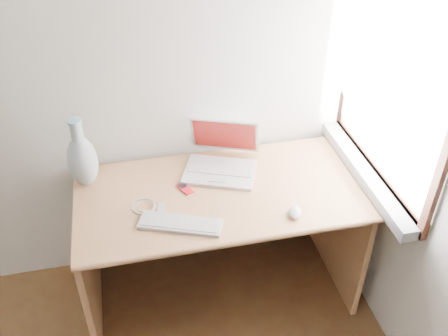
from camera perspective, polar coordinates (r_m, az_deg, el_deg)
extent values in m
cube|color=silver|center=(2.55, -24.20, 9.75)|extent=(3.50, 0.04, 2.60)
cube|color=white|center=(2.40, 19.03, 9.88)|extent=(0.01, 0.90, 1.00)
cube|color=gray|center=(2.64, 15.74, -0.45)|extent=(0.10, 0.96, 0.06)
cube|color=white|center=(2.35, 17.54, 10.45)|extent=(0.02, 0.84, 0.92)
cube|color=tan|center=(2.49, -0.59, -2.93)|extent=(1.42, 0.71, 0.03)
cube|color=tan|center=(2.74, -15.16, -10.90)|extent=(0.03, 0.67, 0.72)
cube|color=tan|center=(2.93, 12.94, -6.64)|extent=(0.03, 0.67, 0.72)
cube|color=tan|center=(2.91, -1.95, -2.64)|extent=(1.36, 0.03, 0.48)
cube|color=white|center=(2.59, -0.51, -0.46)|extent=(0.43, 0.37, 0.02)
cube|color=silver|center=(2.59, -0.51, -0.27)|extent=(0.36, 0.25, 0.00)
cube|color=white|center=(2.62, -1.10, 3.28)|extent=(0.37, 0.22, 0.23)
cube|color=maroon|center=(2.62, -1.10, 3.28)|extent=(0.34, 0.19, 0.20)
cube|color=silver|center=(2.30, -5.02, -6.38)|extent=(0.39, 0.24, 0.02)
cube|color=silver|center=(2.30, -5.04, -6.20)|extent=(0.36, 0.21, 0.00)
ellipsoid|color=white|center=(2.36, 8.13, -5.01)|extent=(0.09, 0.11, 0.03)
cube|color=#B10C1A|center=(2.50, -4.50, -2.37)|extent=(0.08, 0.11, 0.01)
cube|color=black|center=(2.50, -4.50, -2.28)|extent=(0.05, 0.05, 0.00)
torus|color=silver|center=(2.42, -9.20, -4.35)|extent=(0.16, 0.16, 0.01)
cube|color=silver|center=(2.40, -7.19, -4.59)|extent=(0.05, 0.09, 0.01)
ellipsoid|color=#B1C1CC|center=(2.54, -15.85, 0.74)|extent=(0.15, 0.15, 0.28)
cylinder|color=#B1C1CC|center=(2.45, -16.51, 4.01)|extent=(0.06, 0.06, 0.11)
cylinder|color=#8ECFE4|center=(2.42, -16.73, 5.14)|extent=(0.07, 0.07, 0.01)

